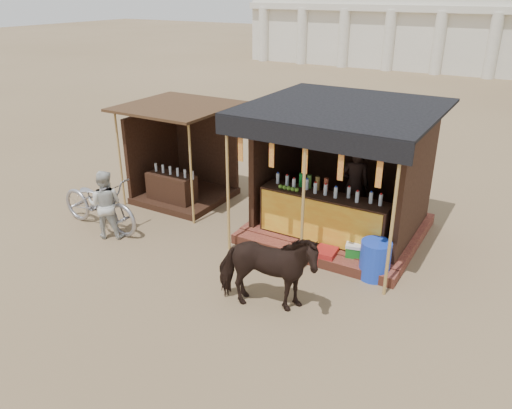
% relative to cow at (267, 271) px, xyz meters
% --- Properties ---
extents(ground, '(120.00, 120.00, 0.00)m').
position_rel_cow_xyz_m(ground, '(-1.05, -0.16, -0.71)').
color(ground, '#846B4C').
rests_on(ground, ground).
extents(main_stall, '(3.60, 3.61, 2.78)m').
position_rel_cow_xyz_m(main_stall, '(-0.03, 3.20, 0.31)').
color(main_stall, brown).
rests_on(main_stall, ground).
extents(secondary_stall, '(2.40, 2.40, 2.38)m').
position_rel_cow_xyz_m(secondary_stall, '(-4.21, 3.08, 0.14)').
color(secondary_stall, '#341D12').
rests_on(secondary_stall, ground).
extents(cow, '(1.84, 1.25, 1.43)m').
position_rel_cow_xyz_m(cow, '(0.00, 0.00, 0.00)').
color(cow, black).
rests_on(cow, ground).
extents(motorbike, '(2.25, 0.88, 1.16)m').
position_rel_cow_xyz_m(motorbike, '(-4.62, 0.79, -0.13)').
color(motorbike, '#9C9BA3').
rests_on(motorbike, ground).
extents(bystander, '(0.89, 0.81, 1.47)m').
position_rel_cow_xyz_m(bystander, '(-4.17, 0.57, 0.02)').
color(bystander, beige).
rests_on(bystander, ground).
extents(blue_barrel, '(0.57, 0.57, 0.72)m').
position_rel_cow_xyz_m(blue_barrel, '(1.22, 1.84, -0.35)').
color(blue_barrel, blue).
rests_on(blue_barrel, ground).
extents(red_crate, '(0.42, 0.47, 0.30)m').
position_rel_cow_xyz_m(red_crate, '(0.27, 1.84, -0.56)').
color(red_crate, maroon).
rests_on(red_crate, ground).
extents(cooler, '(0.73, 0.58, 0.46)m').
position_rel_cow_xyz_m(cooler, '(0.88, 2.18, -0.48)').
color(cooler, '#1A7722').
rests_on(cooler, ground).
extents(background_building, '(26.00, 7.45, 8.18)m').
position_rel_cow_xyz_m(background_building, '(-3.05, 29.79, 3.27)').
color(background_building, silver).
rests_on(background_building, ground).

